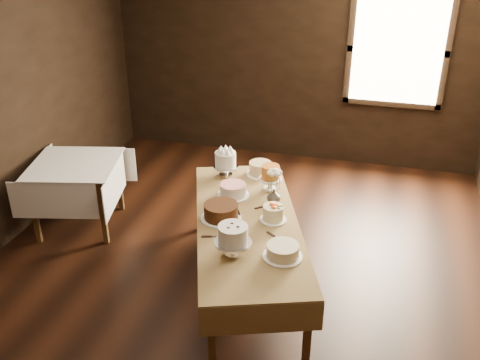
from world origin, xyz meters
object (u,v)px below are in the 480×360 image
(cake_meringue, at_px, (226,165))
(cake_speckled, at_px, (260,169))
(cake_swirl, at_px, (233,242))
(cake_server_c, at_px, (237,207))
(cake_server_b, at_px, (281,240))
(cake_chocolate, at_px, (221,212))
(cake_lattice, at_px, (233,191))
(cake_server_e, at_px, (221,237))
(display_table, at_px, (247,225))
(cake_flowers, at_px, (273,214))
(flower_vase, at_px, (274,196))
(side_table, at_px, (75,171))
(cake_server_d, at_px, (270,205))
(cake_cream, at_px, (283,251))
(cake_caramel, at_px, (270,179))

(cake_meringue, relative_size, cake_speckled, 0.94)
(cake_swirl, xyz_separation_m, cake_server_c, (-0.18, 0.74, -0.12))
(cake_swirl, height_order, cake_server_b, cake_swirl)
(cake_chocolate, relative_size, cake_swirl, 1.31)
(cake_lattice, xyz_separation_m, cake_server_e, (0.10, -0.74, -0.05))
(display_table, height_order, cake_server_c, cake_server_c)
(cake_lattice, bearing_deg, cake_flowers, -36.21)
(flower_vase, bearing_deg, cake_lattice, 175.95)
(side_table, height_order, cake_server_e, side_table)
(display_table, relative_size, cake_swirl, 7.79)
(cake_server_e, height_order, flower_vase, flower_vase)
(cake_server_b, bearing_deg, display_table, 178.72)
(cake_server_c, height_order, cake_server_e, same)
(cake_chocolate, bearing_deg, side_table, 162.06)
(side_table, bearing_deg, cake_server_e, -24.89)
(cake_flowers, xyz_separation_m, flower_vase, (-0.06, 0.32, 0.00))
(cake_server_d, bearing_deg, flower_vase, 34.52)
(side_table, distance_m, flower_vase, 2.23)
(cake_server_c, bearing_deg, cake_cream, -164.70)
(side_table, bearing_deg, cake_cream, -22.71)
(cake_speckled, height_order, cake_server_d, cake_speckled)
(cake_swirl, bearing_deg, cake_server_c, 103.38)
(side_table, height_order, cake_cream, cake_cream)
(cake_chocolate, xyz_separation_m, cake_server_c, (0.08, 0.22, -0.07))
(flower_vase, bearing_deg, side_table, 175.31)
(cake_chocolate, bearing_deg, cake_lattice, 92.01)
(side_table, height_order, flower_vase, flower_vase)
(cake_meringue, bearing_deg, cake_caramel, -19.15)
(cake_speckled, relative_size, cake_caramel, 1.09)
(cake_swirl, relative_size, cake_server_e, 1.31)
(cake_flowers, relative_size, flower_vase, 1.91)
(cake_meringue, distance_m, cake_swirl, 1.44)
(cake_lattice, distance_m, flower_vase, 0.41)
(cake_chocolate, xyz_separation_m, cake_flowers, (0.46, 0.09, -0.00))
(cake_server_e, bearing_deg, display_table, 50.24)
(cake_caramel, height_order, cake_cream, cake_caramel)
(display_table, height_order, cake_server_b, cake_server_b)
(cake_caramel, distance_m, cake_chocolate, 0.73)
(cake_chocolate, relative_size, cake_server_c, 1.72)
(display_table, xyz_separation_m, cake_meringue, (-0.45, 0.82, 0.18))
(cake_server_c, relative_size, flower_vase, 1.76)
(cake_flowers, height_order, cake_cream, cake_flowers)
(cake_lattice, xyz_separation_m, cake_server_c, (0.10, -0.22, -0.05))
(side_table, bearing_deg, cake_swirl, -27.95)
(cake_flowers, xyz_separation_m, cake_cream, (0.19, -0.54, -0.01))
(cake_server_c, bearing_deg, cake_lattice, -0.44)
(display_table, xyz_separation_m, cake_cream, (0.41, -0.47, 0.10))
(cake_meringue, relative_size, cake_swirl, 0.87)
(cake_caramel, bearing_deg, cake_server_c, -116.15)
(cake_lattice, height_order, flower_vase, flower_vase)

